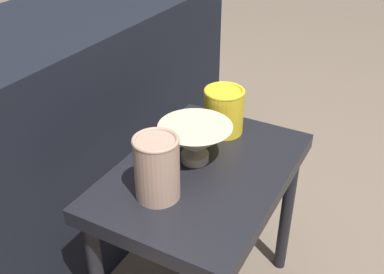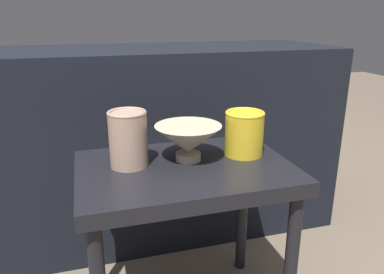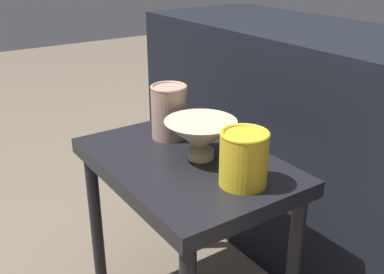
% 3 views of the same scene
% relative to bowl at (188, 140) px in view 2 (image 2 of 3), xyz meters
% --- Properties ---
extents(table, '(0.57, 0.39, 0.49)m').
position_rel_bowl_xyz_m(table, '(-0.02, -0.03, -0.13)').
color(table, black).
rests_on(table, ground_plane).
extents(couch_backdrop, '(1.48, 0.50, 0.75)m').
position_rel_bowl_xyz_m(couch_backdrop, '(-0.02, 0.52, -0.17)').
color(couch_backdrop, black).
rests_on(couch_backdrop, ground_plane).
extents(bowl, '(0.18, 0.18, 0.10)m').
position_rel_bowl_xyz_m(bowl, '(0.00, 0.00, 0.00)').
color(bowl, '#C1B293').
rests_on(bowl, table).
extents(vase_textured_left, '(0.10, 0.10, 0.15)m').
position_rel_bowl_xyz_m(vase_textured_left, '(-0.16, 0.01, 0.02)').
color(vase_textured_left, tan).
rests_on(vase_textured_left, table).
extents(vase_colorful_right, '(0.11, 0.11, 0.13)m').
position_rel_bowl_xyz_m(vase_colorful_right, '(0.17, 0.00, 0.01)').
color(vase_colorful_right, gold).
rests_on(vase_colorful_right, table).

